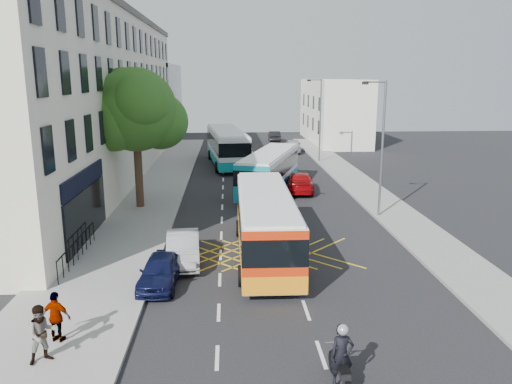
{
  "coord_description": "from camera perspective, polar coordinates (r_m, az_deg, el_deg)",
  "views": [
    {
      "loc": [
        -2.8,
        -16.69,
        8.35
      ],
      "look_at": [
        -1.28,
        9.8,
        2.2
      ],
      "focal_mm": 35.0,
      "sensor_mm": 36.0,
      "label": 1
    }
  ],
  "objects": [
    {
      "name": "pedestrian_far",
      "position": [
        17.33,
        -21.85,
        -13.1
      ],
      "size": [
        1.05,
        0.66,
        1.67
      ],
      "primitive_type": "imported",
      "rotation": [
        0.0,
        0.0,
        2.86
      ],
      "color": "gray",
      "rests_on": "pavement_left"
    },
    {
      "name": "motorbike",
      "position": [
        14.4,
        9.75,
        -18.28
      ],
      "size": [
        0.67,
        2.18,
        1.93
      ],
      "rotation": [
        0.0,
        0.0,
        0.05
      ],
      "color": "black",
      "rests_on": "ground"
    },
    {
      "name": "distant_car_grey",
      "position": [
        56.33,
        -3.25,
        5.18
      ],
      "size": [
        2.61,
        4.93,
        1.32
      ],
      "primitive_type": "imported",
      "rotation": [
        0.0,
        0.0,
        -0.09
      ],
      "color": "#3B3E42",
      "rests_on": "ground"
    },
    {
      "name": "parked_car_blue",
      "position": [
        20.95,
        -10.86,
        -8.8
      ],
      "size": [
        1.74,
        3.82,
        1.27
      ],
      "primitive_type": "imported",
      "rotation": [
        0.0,
        0.0,
        -0.07
      ],
      "color": "#0D1134",
      "rests_on": "ground"
    },
    {
      "name": "pedestrian_near",
      "position": [
        16.34,
        -23.25,
        -14.67
      ],
      "size": [
        1.09,
        1.03,
        1.78
      ],
      "primitive_type": "imported",
      "rotation": [
        0.0,
        0.0,
        0.56
      ],
      "color": "gray",
      "rests_on": "pavement_left"
    },
    {
      "name": "ground",
      "position": [
        18.87,
        5.75,
        -13.28
      ],
      "size": [
        120.0,
        120.0,
        0.0
      ],
      "primitive_type": "plane",
      "color": "black",
      "rests_on": "ground"
    },
    {
      "name": "lamp_far",
      "position": [
        49.65,
        7.25,
        8.64
      ],
      "size": [
        1.45,
        0.15,
        8.0
      ],
      "color": "slate",
      "rests_on": "pavement_right"
    },
    {
      "name": "parked_car_silver",
      "position": [
        23.21,
        -8.34,
        -6.36
      ],
      "size": [
        1.76,
        4.27,
        1.38
      ],
      "primitive_type": "imported",
      "rotation": [
        0.0,
        0.0,
        0.07
      ],
      "color": "#9B9EA3",
      "rests_on": "ground"
    },
    {
      "name": "railings",
      "position": [
        24.27,
        -19.73,
        -6.07
      ],
      "size": [
        0.08,
        5.6,
        1.14
      ],
      "primitive_type": null,
      "color": "black",
      "rests_on": "pavement_left"
    },
    {
      "name": "bus_mid",
      "position": [
        36.87,
        1.56,
        2.43
      ],
      "size": [
        5.52,
        10.79,
        2.96
      ],
      "rotation": [
        0.0,
        0.0,
        -0.31
      ],
      "color": "silver",
      "rests_on": "ground"
    },
    {
      "name": "lamp_near",
      "position": [
        30.29,
        14.09,
        5.58
      ],
      "size": [
        1.45,
        0.15,
        8.0
      ],
      "color": "slate",
      "rests_on": "pavement_right"
    },
    {
      "name": "bus_near",
      "position": [
        23.63,
        1.08,
        -3.56
      ],
      "size": [
        2.76,
        10.79,
        3.03
      ],
      "rotation": [
        0.0,
        0.0,
        -0.01
      ],
      "color": "silver",
      "rests_on": "ground"
    },
    {
      "name": "street_tree",
      "position": [
        32.23,
        -13.66,
        9.03
      ],
      "size": [
        6.3,
        5.7,
        8.8
      ],
      "color": "#382619",
      "rests_on": "pavement_left"
    },
    {
      "name": "pavement_left",
      "position": [
        33.24,
        -13.06,
        -1.71
      ],
      "size": [
        5.0,
        70.0,
        0.15
      ],
      "primitive_type": "cube",
      "color": "gray",
      "rests_on": "ground"
    },
    {
      "name": "distant_car_silver",
      "position": [
        56.53,
        4.24,
        5.29
      ],
      "size": [
        2.34,
        4.63,
        1.51
      ],
      "primitive_type": "imported",
      "rotation": [
        0.0,
        0.0,
        3.01
      ],
      "color": "#B1B3B9",
      "rests_on": "ground"
    },
    {
      "name": "terrace_far",
      "position": [
        72.63,
        -12.35,
        10.11
      ],
      "size": [
        8.0,
        20.0,
        10.0
      ],
      "primitive_type": "cube",
      "color": "silver",
      "rests_on": "ground"
    },
    {
      "name": "building_right",
      "position": [
        66.28,
        8.85,
        9.13
      ],
      "size": [
        6.0,
        18.0,
        8.0
      ],
      "primitive_type": "cube",
      "color": "silver",
      "rests_on": "ground"
    },
    {
      "name": "bus_far",
      "position": [
        48.34,
        -3.35,
        5.24
      ],
      "size": [
        4.21,
        12.4,
        3.42
      ],
      "rotation": [
        0.0,
        0.0,
        0.12
      ],
      "color": "silver",
      "rests_on": "ground"
    },
    {
      "name": "distant_car_dark",
      "position": [
        66.3,
        2.11,
        6.39
      ],
      "size": [
        1.5,
        4.11,
        1.34
      ],
      "primitive_type": "imported",
      "rotation": [
        0.0,
        0.0,
        3.12
      ],
      "color": "black",
      "rests_on": "ground"
    },
    {
      "name": "pavement_right",
      "position": [
        34.33,
        14.28,
        -1.31
      ],
      "size": [
        3.0,
        70.0,
        0.15
      ],
      "primitive_type": "cube",
      "color": "gray",
      "rests_on": "ground"
    },
    {
      "name": "red_hatchback",
      "position": [
        37.14,
        5.0,
        1.15
      ],
      "size": [
        2.55,
        5.17,
        1.44
      ],
      "primitive_type": "imported",
      "rotation": [
        0.0,
        0.0,
        3.03
      ],
      "color": "#A7070B",
      "rests_on": "ground"
    },
    {
      "name": "terrace_main",
      "position": [
        42.7,
        -18.79,
        10.23
      ],
      "size": [
        8.3,
        45.0,
        13.5
      ],
      "color": "beige",
      "rests_on": "ground"
    }
  ]
}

